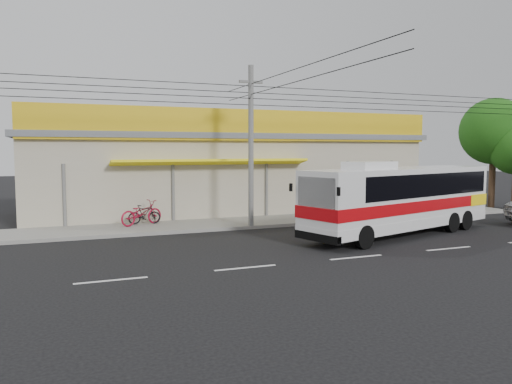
{
  "coord_description": "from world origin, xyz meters",
  "views": [
    {
      "loc": [
        -9.35,
        -16.63,
        3.63
      ],
      "look_at": [
        -1.84,
        2.0,
        1.93
      ],
      "focal_mm": 35.0,
      "sensor_mm": 36.0,
      "label": 1
    }
  ],
  "objects_px": {
    "motorbike_dark": "(144,215)",
    "tree_far": "(496,134)",
    "motorbike_red": "(141,213)",
    "coach_bus": "(404,195)",
    "utility_pole": "(251,94)"
  },
  "relations": [
    {
      "from": "motorbike_dark",
      "to": "tree_far",
      "type": "relative_size",
      "value": 0.22
    },
    {
      "from": "motorbike_red",
      "to": "tree_far",
      "type": "xyz_separation_m",
      "value": [
        21.94,
        0.16,
        3.91
      ]
    },
    {
      "from": "coach_bus",
      "to": "motorbike_dark",
      "type": "relative_size",
      "value": 7.0
    },
    {
      "from": "motorbike_dark",
      "to": "utility_pole",
      "type": "bearing_deg",
      "value": -112.74
    },
    {
      "from": "coach_bus",
      "to": "utility_pole",
      "type": "xyz_separation_m",
      "value": [
        -5.46,
        3.9,
        4.42
      ]
    },
    {
      "from": "coach_bus",
      "to": "tree_far",
      "type": "bearing_deg",
      "value": 10.79
    },
    {
      "from": "tree_far",
      "to": "coach_bus",
      "type": "bearing_deg",
      "value": -152.65
    },
    {
      "from": "tree_far",
      "to": "utility_pole",
      "type": "bearing_deg",
      "value": -172.67
    },
    {
      "from": "motorbike_dark",
      "to": "tree_far",
      "type": "distance_m",
      "value": 22.13
    },
    {
      "from": "motorbike_red",
      "to": "motorbike_dark",
      "type": "distance_m",
      "value": 0.34
    },
    {
      "from": "coach_bus",
      "to": "motorbike_red",
      "type": "relative_size",
      "value": 4.85
    },
    {
      "from": "coach_bus",
      "to": "utility_pole",
      "type": "distance_m",
      "value": 8.03
    },
    {
      "from": "coach_bus",
      "to": "motorbike_dark",
      "type": "xyz_separation_m",
      "value": [
        -9.92,
        6.23,
        -1.1
      ]
    },
    {
      "from": "utility_pole",
      "to": "motorbike_dark",
      "type": "bearing_deg",
      "value": 152.41
    },
    {
      "from": "motorbike_red",
      "to": "utility_pole",
      "type": "xyz_separation_m",
      "value": [
        4.64,
        -2.07,
        5.39
      ]
    }
  ]
}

